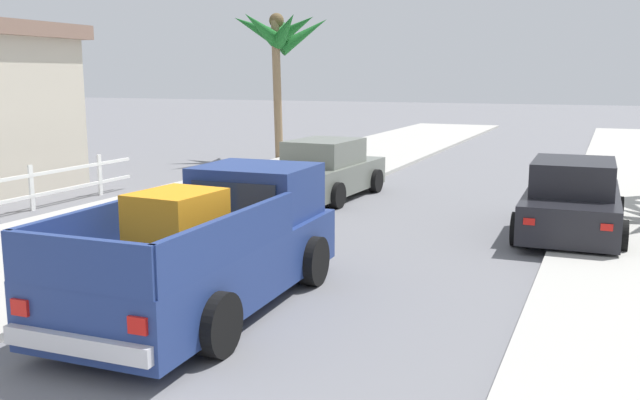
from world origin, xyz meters
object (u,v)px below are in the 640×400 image
object	(u,v)px
palm_tree_left_mid	(278,35)
pickup_truck	(212,248)
car_left_mid	(326,171)
car_right_near	(572,201)

from	to	relation	value
palm_tree_left_mid	pickup_truck	bearing A→B (deg)	-66.86
pickup_truck	car_left_mid	xyz separation A→B (m)	(-1.87, 8.63, -0.10)
car_right_near	palm_tree_left_mid	world-z (taller)	palm_tree_left_mid
car_left_mid	palm_tree_left_mid	world-z (taller)	palm_tree_left_mid
pickup_truck	car_right_near	bearing A→B (deg)	56.01
pickup_truck	palm_tree_left_mid	bearing A→B (deg)	113.14
car_right_near	pickup_truck	bearing A→B (deg)	-123.99
car_right_near	palm_tree_left_mid	distance (m)	14.76
palm_tree_left_mid	car_left_mid	bearing A→B (deg)	-55.35
pickup_truck	car_right_near	size ratio (longest dim) A/B	1.23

